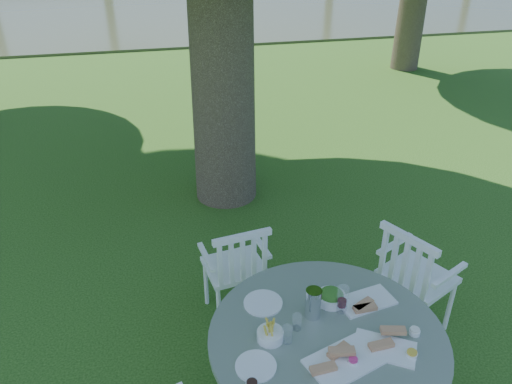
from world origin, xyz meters
TOP-DOWN VIEW (x-y plane):
  - ground at (0.00, 0.00)m, footprint 140.00×140.00m
  - table at (0.08, -1.41)m, footprint 1.45×1.45m
  - chair_ne at (0.98, -0.82)m, footprint 0.63×0.64m
  - chair_nw at (-0.28, -0.39)m, footprint 0.52×0.49m
  - tableware at (0.07, -1.34)m, footprint 1.14×0.89m

SIDE VIEW (x-z plane):
  - ground at x=0.00m, z-range 0.00..0.00m
  - chair_nw at x=-0.28m, z-range 0.08..0.99m
  - chair_ne at x=0.98m, z-range 0.09..1.06m
  - table at x=0.08m, z-range 0.24..0.97m
  - tableware at x=0.07m, z-range 0.67..0.88m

